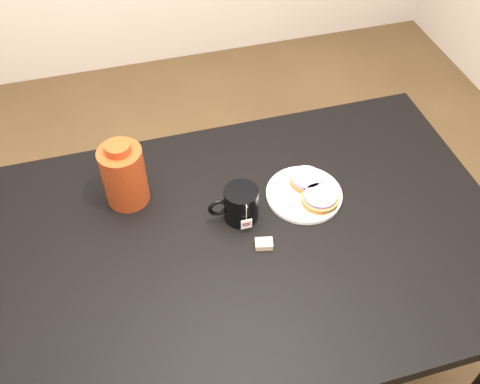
# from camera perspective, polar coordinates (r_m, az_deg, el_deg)

# --- Properties ---
(ground_plane) EXTENTS (4.00, 4.00, 0.00)m
(ground_plane) POSITION_cam_1_polar(r_m,az_deg,el_deg) (2.05, 0.34, -17.78)
(ground_plane) COLOR brown
(table) EXTENTS (1.40, 0.90, 0.75)m
(table) POSITION_cam_1_polar(r_m,az_deg,el_deg) (1.47, 0.46, -6.96)
(table) COLOR black
(table) RESTS_ON ground_plane
(plate) EXTENTS (0.21, 0.21, 0.02)m
(plate) POSITION_cam_1_polar(r_m,az_deg,el_deg) (1.50, 6.85, -0.19)
(plate) COLOR white
(plate) RESTS_ON table
(bagel_back) EXTENTS (0.10, 0.10, 0.03)m
(bagel_back) POSITION_cam_1_polar(r_m,az_deg,el_deg) (1.52, 7.06, 1.32)
(bagel_back) COLOR brown
(bagel_back) RESTS_ON plate
(bagel_front) EXTENTS (0.14, 0.14, 0.03)m
(bagel_front) POSITION_cam_1_polar(r_m,az_deg,el_deg) (1.48, 8.53, -0.67)
(bagel_front) COLOR brown
(bagel_front) RESTS_ON plate
(mug) EXTENTS (0.14, 0.10, 0.10)m
(mug) POSITION_cam_1_polar(r_m,az_deg,el_deg) (1.41, 0.02, -1.30)
(mug) COLOR black
(mug) RESTS_ON table
(teabag_pouch) EXTENTS (0.05, 0.04, 0.02)m
(teabag_pouch) POSITION_cam_1_polar(r_m,az_deg,el_deg) (1.38, 2.57, -5.56)
(teabag_pouch) COLOR #C6B793
(teabag_pouch) RESTS_ON table
(bagel_package) EXTENTS (0.12, 0.12, 0.20)m
(bagel_package) POSITION_cam_1_polar(r_m,az_deg,el_deg) (1.46, -12.27, 1.81)
(bagel_package) COLOR maroon
(bagel_package) RESTS_ON table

